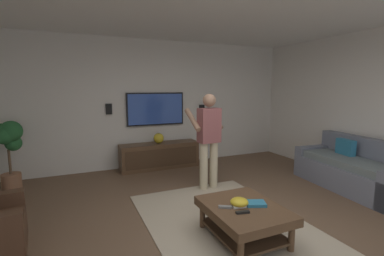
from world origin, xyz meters
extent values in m
plane|color=brown|center=(0.00, 0.00, 0.00)|extent=(7.68, 7.68, 0.00)
cube|color=silver|center=(3.20, 0.00, 1.39)|extent=(0.10, 6.60, 2.77)
cube|color=tan|center=(-0.08, -0.02, 0.01)|extent=(3.10, 1.93, 0.01)
cube|color=slate|center=(0.33, -2.65, 0.21)|extent=(1.97, 1.02, 0.42)
cube|color=slate|center=(0.29, -2.99, 0.65)|extent=(1.91, 0.38, 0.45)
cube|color=slate|center=(1.18, -2.73, 0.29)|extent=(0.26, 0.85, 0.58)
cube|color=slate|center=(0.34, -2.57, 0.48)|extent=(1.55, 0.74, 0.12)
cube|color=teal|center=(0.56, -2.77, 0.64)|extent=(0.38, 0.18, 0.36)
cube|color=#513823|center=(-0.28, -0.02, 0.35)|extent=(1.00, 0.80, 0.10)
cylinder|color=#513823|center=(0.14, -0.34, 0.15)|extent=(0.07, 0.07, 0.30)
cylinder|color=#513823|center=(0.14, 0.30, 0.15)|extent=(0.07, 0.07, 0.30)
cylinder|color=#513823|center=(-0.70, -0.34, 0.15)|extent=(0.07, 0.07, 0.30)
cylinder|color=#513823|center=(-0.70, 0.30, 0.15)|extent=(0.07, 0.07, 0.30)
cube|color=#452F1E|center=(-0.28, -0.02, 0.10)|extent=(0.88, 0.68, 0.03)
cube|color=#513823|center=(2.87, 0.02, 0.28)|extent=(0.44, 1.70, 0.55)
cube|color=#412C1C|center=(2.64, 0.02, 0.28)|extent=(0.01, 1.56, 0.39)
cube|color=black|center=(3.11, 0.02, 1.28)|extent=(0.05, 1.28, 0.72)
cube|color=#2D4DA5|center=(3.08, 0.02, 1.28)|extent=(0.01, 1.22, 0.66)
cylinder|color=#C6B793|center=(1.33, -0.49, 0.41)|extent=(0.14, 0.14, 0.82)
cylinder|color=#C6B793|center=(1.31, -0.29, 0.41)|extent=(0.14, 0.14, 0.82)
cube|color=#8C4C4C|center=(1.32, -0.39, 1.11)|extent=(0.24, 0.37, 0.58)
sphere|color=#997056|center=(1.32, -0.39, 1.53)|extent=(0.22, 0.22, 0.22)
cylinder|color=#997056|center=(1.52, -0.60, 1.20)|extent=(0.48, 0.12, 0.37)
cylinder|color=#997056|center=(1.49, -0.16, 1.20)|extent=(0.48, 0.12, 0.37)
cube|color=white|center=(1.70, -0.36, 1.10)|extent=(0.04, 0.05, 0.16)
cylinder|color=#9E6B4C|center=(2.70, 2.75, 0.13)|extent=(0.31, 0.31, 0.26)
cylinder|color=brown|center=(2.70, 2.75, 0.48)|extent=(0.04, 0.04, 0.43)
sphere|color=#235B2D|center=(2.73, 2.70, 1.01)|extent=(0.34, 0.34, 0.34)
sphere|color=#235B2D|center=(2.59, 2.77, 0.96)|extent=(0.30, 0.30, 0.30)
sphere|color=#235B2D|center=(2.71, 2.67, 0.80)|extent=(0.27, 0.27, 0.27)
sphere|color=#235B2D|center=(2.65, 2.68, 1.01)|extent=(0.36, 0.36, 0.36)
sphere|color=#235B2D|center=(2.67, 2.83, 0.98)|extent=(0.33, 0.33, 0.33)
ellipsoid|color=gold|center=(-0.26, 0.03, 0.45)|extent=(0.21, 0.21, 0.09)
cube|color=white|center=(-0.30, 0.06, 0.41)|extent=(0.07, 0.16, 0.02)
cube|color=black|center=(-0.43, 0.10, 0.41)|extent=(0.07, 0.16, 0.02)
cube|color=slate|center=(-0.24, 0.21, 0.41)|extent=(0.12, 0.15, 0.02)
cube|color=teal|center=(-0.31, -0.16, 0.42)|extent=(0.23, 0.26, 0.04)
sphere|color=gold|center=(2.87, 0.03, 0.66)|extent=(0.22, 0.22, 0.22)
cube|color=black|center=(3.12, -1.12, 1.23)|extent=(0.06, 0.12, 0.22)
cube|color=black|center=(3.12, 1.01, 1.30)|extent=(0.06, 0.12, 0.22)
camera|label=1|loc=(-2.75, 1.72, 1.73)|focal=25.58mm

